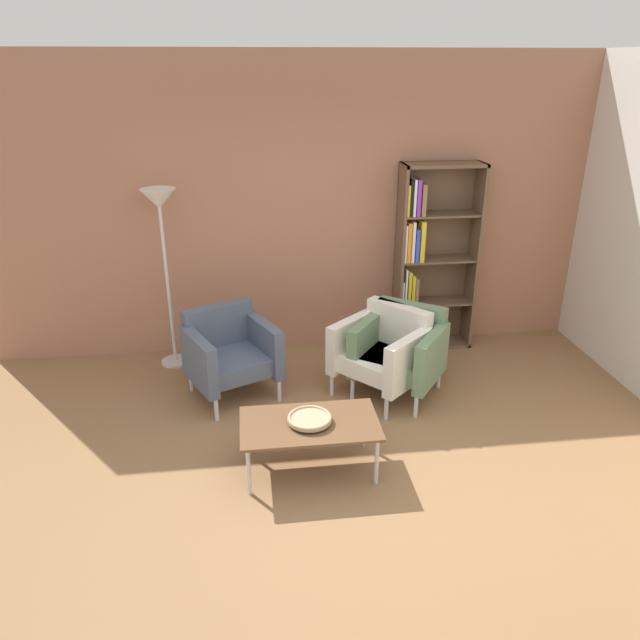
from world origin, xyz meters
TOP-DOWN VIEW (x-y plane):
  - ground_plane at (0.00, 0.00)m, footprint 8.32×8.32m
  - brick_back_panel at (0.00, 2.46)m, footprint 6.40×0.12m
  - bookshelf_tall at (1.17, 2.24)m, footprint 0.80×0.30m
  - coffee_table_low at (-0.25, 0.27)m, footprint 1.00×0.56m
  - decorative_bowl at (-0.25, 0.27)m, footprint 0.32×0.32m
  - armchair_corner_red at (0.53, 1.32)m, footprint 0.95×0.95m
  - armchair_by_bookshelf at (-0.83, 1.47)m, footprint 0.91×0.88m
  - armchair_spare_guest at (0.69, 1.32)m, footprint 0.95×0.94m
  - floor_lamp_torchiere at (-1.40, 2.14)m, footprint 0.32×0.32m

SIDE VIEW (x-z plane):
  - ground_plane at x=0.00m, z-range 0.00..0.00m
  - coffee_table_low at x=-0.25m, z-range 0.17..0.57m
  - armchair_corner_red at x=0.53m, z-range 0.02..0.80m
  - armchair_by_bookshelf at x=-0.83m, z-range 0.02..0.80m
  - armchair_spare_guest at x=0.69m, z-range 0.02..0.80m
  - decorative_bowl at x=-0.25m, z-range 0.41..0.46m
  - bookshelf_tall at x=1.17m, z-range -0.02..1.88m
  - floor_lamp_torchiere at x=-1.40m, z-range 0.58..2.32m
  - brick_back_panel at x=0.00m, z-range 0.00..2.90m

